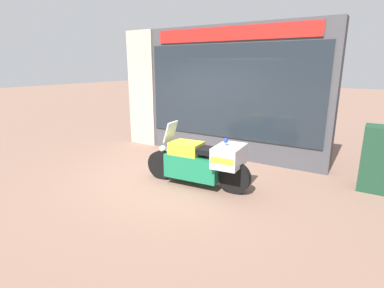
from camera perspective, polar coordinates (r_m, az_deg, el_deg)
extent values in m
plane|color=#7A5B4C|center=(6.54, -3.59, -6.09)|extent=(60.00, 60.00, 0.00)
cube|color=#424247|center=(7.86, 4.81, 9.70)|extent=(5.69, 0.40, 3.28)
cube|color=#B2A893|center=(9.21, -8.66, 10.34)|extent=(0.91, 0.55, 3.28)
cube|color=#1E262D|center=(7.48, 6.97, 9.77)|extent=(4.54, 0.02, 2.28)
cube|color=red|center=(7.48, 7.30, 20.18)|extent=(4.09, 0.03, 0.32)
cube|color=slate|center=(7.94, 7.08, -0.31)|extent=(4.32, 0.30, 0.55)
cube|color=silver|center=(7.88, 7.72, 6.21)|extent=(4.32, 0.02, 1.28)
cube|color=beige|center=(7.69, 7.45, 10.74)|extent=(4.32, 0.30, 0.02)
cube|color=#B7B2A8|center=(8.43, -2.14, 11.47)|extent=(0.18, 0.04, 0.06)
cube|color=navy|center=(7.91, 4.07, 11.23)|extent=(0.18, 0.04, 0.06)
cube|color=#195623|center=(7.49, 11.04, 10.79)|extent=(0.18, 0.04, 0.06)
cube|color=maroon|center=(7.19, 18.68, 10.14)|extent=(0.18, 0.04, 0.06)
cube|color=yellow|center=(8.25, 0.64, 3.30)|extent=(0.19, 0.02, 0.27)
cube|color=white|center=(7.43, 14.00, 1.57)|extent=(0.19, 0.04, 0.27)
cylinder|color=black|center=(6.35, -5.84, -3.93)|extent=(0.61, 0.18, 0.60)
cylinder|color=black|center=(5.66, 8.13, -6.38)|extent=(0.61, 0.18, 0.60)
cube|color=#19754C|center=(5.94, 0.39, -4.20)|extent=(1.14, 0.58, 0.46)
cube|color=yellow|center=(5.92, -1.07, -0.90)|extent=(0.63, 0.50, 0.27)
cube|color=black|center=(5.73, 2.62, -1.20)|extent=(0.67, 0.42, 0.10)
cube|color=#B7B7BC|center=(5.56, 7.12, -2.23)|extent=(0.53, 0.75, 0.38)
cube|color=yellow|center=(5.56, 7.12, -2.23)|extent=(0.49, 0.76, 0.11)
cube|color=#B2BCC6|center=(6.02, -4.10, 2.35)|extent=(0.18, 0.36, 0.42)
sphere|color=white|center=(6.22, -5.61, -0.87)|extent=(0.14, 0.14, 0.14)
sphere|color=blue|center=(5.52, 6.43, 0.66)|extent=(0.09, 0.09, 0.09)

